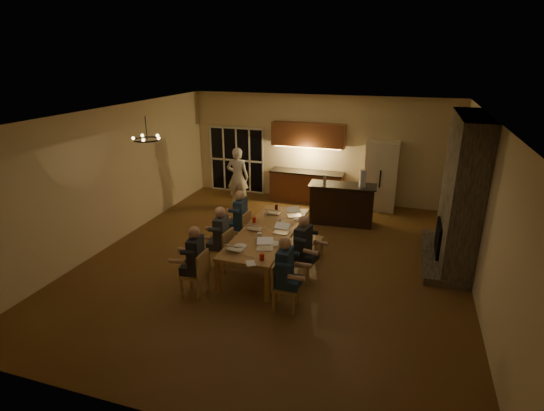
{
  "coord_description": "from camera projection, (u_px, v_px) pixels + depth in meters",
  "views": [
    {
      "loc": [
        2.5,
        -8.02,
        4.32
      ],
      "look_at": [
        -0.17,
        0.3,
        1.19
      ],
      "focal_mm": 28.0,
      "sensor_mm": 36.0,
      "label": 1
    }
  ],
  "objects": [
    {
      "name": "mug_mid",
      "position": [
        279.0,
        221.0,
        9.48
      ],
      "size": [
        0.08,
        0.08,
        0.1
      ],
      "primitive_type": "cylinder",
      "color": "white",
      "rests_on": "dining_table"
    },
    {
      "name": "mug_back",
      "position": [
        265.0,
        214.0,
        9.87
      ],
      "size": [
        0.07,
        0.07,
        0.1
      ],
      "primitive_type": "cylinder",
      "color": "white",
      "rests_on": "dining_table"
    },
    {
      "name": "bar_bottle",
      "position": [
        325.0,
        179.0,
        11.16
      ],
      "size": [
        0.08,
        0.08,
        0.24
      ],
      "primitive_type": "cylinder",
      "color": "#99999E",
      "rests_on": "bar_island"
    },
    {
      "name": "chair_left_far",
      "position": [
        239.0,
        229.0,
        9.93
      ],
      "size": [
        0.47,
        0.47,
        0.89
      ],
      "primitive_type": null,
      "rotation": [
        0.0,
        0.0,
        -1.64
      ],
      "color": "tan",
      "rests_on": "ground"
    },
    {
      "name": "standing_person",
      "position": [
        238.0,
        177.0,
        12.49
      ],
      "size": [
        0.69,
        0.5,
        1.78
      ],
      "primitive_type": "imported",
      "rotation": [
        0.0,
        0.0,
        3.26
      ],
      "color": "silver",
      "rests_on": "ground"
    },
    {
      "name": "chandelier",
      "position": [
        147.0,
        139.0,
        8.22
      ],
      "size": [
        0.54,
        0.54,
        0.03
      ],
      "primitive_type": "torus",
      "color": "black",
      "rests_on": "ceiling"
    },
    {
      "name": "person_right_near",
      "position": [
        285.0,
        273.0,
        7.43
      ],
      "size": [
        0.61,
        0.61,
        1.38
      ],
      "primitive_type": null,
      "rotation": [
        0.0,
        0.0,
        1.56
      ],
      "color": "navy",
      "rests_on": "ground"
    },
    {
      "name": "mug_front",
      "position": [
        259.0,
        235.0,
        8.72
      ],
      "size": [
        0.09,
        0.09,
        0.1
      ],
      "primitive_type": "cylinder",
      "color": "white",
      "rests_on": "dining_table"
    },
    {
      "name": "fireplace",
      "position": [
        461.0,
        192.0,
        8.84
      ],
      "size": [
        0.58,
        2.5,
        3.2
      ],
      "primitive_type": "cube",
      "color": "#675F51",
      "rests_on": "ground"
    },
    {
      "name": "chair_right_near",
      "position": [
        286.0,
        286.0,
        7.49
      ],
      "size": [
        0.45,
        0.45,
        0.89
      ],
      "primitive_type": null,
      "rotation": [
        0.0,
        0.0,
        1.58
      ],
      "color": "tan",
      "rests_on": "ground"
    },
    {
      "name": "left_wall",
      "position": [
        112.0,
        176.0,
        9.98
      ],
      "size": [
        0.04,
        9.0,
        3.2
      ],
      "primitive_type": "cube",
      "color": "beige",
      "rests_on": "ground"
    },
    {
      "name": "notepad",
      "position": [
        251.0,
        263.0,
        7.64
      ],
      "size": [
        0.25,
        0.28,
        0.01
      ],
      "primitive_type": "cube",
      "rotation": [
        0.0,
        0.0,
        0.46
      ],
      "color": "white",
      "rests_on": "dining_table"
    },
    {
      "name": "french_doors",
      "position": [
        237.0,
        160.0,
        13.79
      ],
      "size": [
        1.86,
        0.08,
        2.1
      ],
      "primitive_type": "cube",
      "color": "black",
      "rests_on": "ground"
    },
    {
      "name": "person_left_near",
      "position": [
        196.0,
        261.0,
        7.87
      ],
      "size": [
        0.68,
        0.68,
        1.38
      ],
      "primitive_type": null,
      "rotation": [
        0.0,
        0.0,
        -1.42
      ],
      "color": "#24272E",
      "rests_on": "ground"
    },
    {
      "name": "person_left_far",
      "position": [
        241.0,
        219.0,
        9.87
      ],
      "size": [
        0.62,
        0.62,
        1.38
      ],
      "primitive_type": null,
      "rotation": [
        0.0,
        0.0,
        -1.53
      ],
      "color": "navy",
      "rests_on": "ground"
    },
    {
      "name": "laptop_c",
      "position": [
        255.0,
        224.0,
        9.11
      ],
      "size": [
        0.32,
        0.28,
        0.23
      ],
      "primitive_type": null,
      "rotation": [
        0.0,
        0.0,
        3.14
      ],
      "color": "silver",
      "rests_on": "dining_table"
    },
    {
      "name": "plate_near",
      "position": [
        274.0,
        244.0,
        8.42
      ],
      "size": [
        0.27,
        0.27,
        0.02
      ],
      "primitive_type": "cylinder",
      "color": "white",
      "rests_on": "dining_table"
    },
    {
      "name": "back_wall",
      "position": [
        319.0,
        149.0,
        12.87
      ],
      "size": [
        8.0,
        0.04,
        3.2
      ],
      "primitive_type": "cube",
      "color": "beige",
      "rests_on": "ground"
    },
    {
      "name": "redcup_mid",
      "position": [
        254.0,
        220.0,
        9.49
      ],
      "size": [
        0.08,
        0.08,
        0.12
      ],
      "primitive_type": "cylinder",
      "color": "red",
      "rests_on": "dining_table"
    },
    {
      "name": "laptop_e",
      "position": [
        274.0,
        209.0,
        10.01
      ],
      "size": [
        0.32,
        0.28,
        0.23
      ],
      "primitive_type": null,
      "rotation": [
        0.0,
        0.0,
        3.16
      ],
      "color": "silver",
      "rests_on": "dining_table"
    },
    {
      "name": "laptop_f",
      "position": [
        295.0,
        212.0,
        9.84
      ],
      "size": [
        0.42,
        0.41,
        0.23
      ],
      "primitive_type": null,
      "rotation": [
        0.0,
        0.0,
        0.57
      ],
      "color": "silver",
      "rests_on": "dining_table"
    },
    {
      "name": "chair_right_far",
      "position": [
        312.0,
        238.0,
        9.43
      ],
      "size": [
        0.51,
        0.51,
        0.89
      ],
      "primitive_type": null,
      "rotation": [
        0.0,
        0.0,
        1.39
      ],
      "color": "tan",
      "rests_on": "ground"
    },
    {
      "name": "can_silver",
      "position": [
        257.0,
        240.0,
        8.47
      ],
      "size": [
        0.07,
        0.07,
        0.12
      ],
      "primitive_type": "cylinder",
      "color": "#B2B2B7",
      "rests_on": "dining_table"
    },
    {
      "name": "person_right_mid",
      "position": [
        303.0,
        248.0,
        8.38
      ],
      "size": [
        0.71,
        0.71,
        1.38
      ],
      "primitive_type": null,
      "rotation": [
        0.0,
        0.0,
        1.36
      ],
      "color": "#24272E",
      "rests_on": "ground"
    },
    {
      "name": "can_cola",
      "position": [
        276.0,
        207.0,
        10.28
      ],
      "size": [
        0.07,
        0.07,
        0.12
      ],
      "primitive_type": "cylinder",
      "color": "#3F0F0C",
      "rests_on": "dining_table"
    },
    {
      "name": "person_left_mid",
      "position": [
        221.0,
        238.0,
        8.85
      ],
      "size": [
        0.66,
        0.66,
        1.38
      ],
      "primitive_type": null,
      "rotation": [
        0.0,
        0.0,
        -1.47
      ],
      "color": "#3A3F45",
      "rests_on": "ground"
    },
    {
      "name": "ceiling",
      "position": [
        275.0,
        113.0,
        8.28
      ],
      "size": [
        8.0,
        9.0,
        0.04
      ],
      "primitive_type": "cube",
      "color": "white",
      "rests_on": "back_wall"
    },
    {
      "name": "chair_right_mid",
      "position": [
        299.0,
        261.0,
        8.4
      ],
      "size": [
        0.53,
        0.53,
        0.89
      ],
      "primitive_type": null,
      "rotation": [
        0.0,
        0.0,
        1.81
      ],
      "color": "tan",
      "rests_on": "ground"
    },
    {
      "name": "laptop_d",
      "position": [
        281.0,
        228.0,
        8.91
      ],
      "size": [
        0.33,
        0.3,
        0.23
      ],
      "primitive_type": null,
      "rotation": [
        0.0,
        0.0,
        -0.05
      ],
      "color": "silver",
      "rests_on": "dining_table"
    },
    {
      "name": "dining_table",
      "position": [
        267.0,
        247.0,
        9.19
      ],
      "size": [
        1.1,
        3.11,
        0.75
      ],
      "primitive_type": "cube",
      "color": "#C1824D",
      "rests_on": "ground"
    },
    {
      "name": "right_wall",
      "position": [
        487.0,
        213.0,
        7.67
      ],
      "size": [
        0.04,
        9.0,
        3.2
      ],
      "primitive_type": "cube",
      "color": "beige",
      "rests_on": "ground"
    },
    {
      "name": "laptop_a",
      "position": [
        235.0,
        244.0,
        8.16
      ],
      "size": [
        0.34,
        0.31,
        0.23
      ],
      "primitive_type": null,
      "rotation": [
        0.0,
        0.0,
        3.05
      ],
      "color": "silver",
      "rests_on": "dining_table"
    },
    {
      "name": "bar_blender",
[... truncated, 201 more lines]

